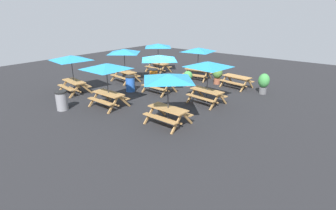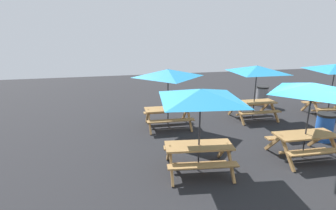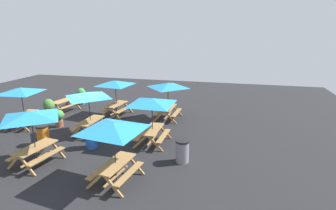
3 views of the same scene
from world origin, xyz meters
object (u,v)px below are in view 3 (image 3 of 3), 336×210
at_px(picnic_table_4, 114,131).
at_px(picnic_table_8, 115,85).
at_px(trash_bin_blue, 91,138).
at_px(picnic_table_5, 152,105).
at_px(potted_plant_1, 49,107).
at_px(potted_plant_0, 59,117).
at_px(trash_bin_gray, 182,151).
at_px(potted_plant_2, 81,95).
at_px(picnic_table_6, 88,98).
at_px(picnic_table_2, 63,103).
at_px(picnic_table_3, 31,119).
at_px(trash_bin_orange, 43,135).
at_px(picnic_table_1, 168,88).
at_px(picnic_table_0, 21,93).

height_order(picnic_table_4, picnic_table_8, same).
bearing_deg(picnic_table_8, trash_bin_blue, -161.65).
distance_m(picnic_table_5, potted_plant_1, 8.00).
bearing_deg(potted_plant_1, potted_plant_0, -128.82).
distance_m(trash_bin_gray, potted_plant_2, 11.45).
relative_size(picnic_table_6, potted_plant_2, 1.87).
xyz_separation_m(picnic_table_2, picnic_table_3, (-6.81, -3.47, 1.43)).
bearing_deg(picnic_table_4, potted_plant_1, 59.09).
bearing_deg(potted_plant_0, picnic_table_8, -39.60).
xyz_separation_m(picnic_table_3, picnic_table_6, (3.54, -0.48, 0.00)).
distance_m(picnic_table_4, picnic_table_5, 3.58).
bearing_deg(picnic_table_4, trash_bin_blue, 52.15).
height_order(picnic_table_4, trash_bin_orange, picnic_table_4).
bearing_deg(potted_plant_1, trash_bin_orange, -146.11).
xyz_separation_m(picnic_table_3, trash_bin_blue, (1.96, -1.42, -1.49)).
xyz_separation_m(picnic_table_3, potted_plant_0, (4.06, 1.87, -1.42)).
bearing_deg(picnic_table_8, picnic_table_4, -148.32).
distance_m(picnic_table_1, picnic_table_4, 7.38).
relative_size(picnic_table_2, picnic_table_3, 0.85).
distance_m(picnic_table_8, potted_plant_2, 4.26).
bearing_deg(picnic_table_2, potted_plant_1, -172.50).
xyz_separation_m(picnic_table_2, picnic_table_4, (-7.26, -7.25, 1.43)).
xyz_separation_m(picnic_table_0, trash_bin_gray, (-1.99, -9.62, -1.49)).
xyz_separation_m(picnic_table_2, trash_bin_gray, (-5.19, -9.31, -0.07)).
relative_size(trash_bin_gray, potted_plant_2, 0.79).
relative_size(picnic_table_6, trash_bin_gray, 2.38).
bearing_deg(trash_bin_blue, picnic_table_8, 11.12).
xyz_separation_m(picnic_table_0, potted_plant_2, (5.02, -0.57, -1.27)).
distance_m(trash_bin_blue, potted_plant_1, 5.98).
distance_m(picnic_table_1, picnic_table_5, 3.81).
height_order(picnic_table_1, picnic_table_2, picnic_table_1).
height_order(picnic_table_8, trash_bin_gray, picnic_table_8).
xyz_separation_m(picnic_table_8, trash_bin_blue, (-4.90, -0.96, -1.49)).
xyz_separation_m(picnic_table_0, picnic_table_4, (-4.06, -7.55, 0.00)).
distance_m(picnic_table_3, picnic_table_6, 3.57).
relative_size(picnic_table_4, potted_plant_2, 2.25).
xyz_separation_m(picnic_table_2, picnic_table_8, (0.06, -3.92, 1.43)).
distance_m(picnic_table_0, picnic_table_4, 8.57).
distance_m(picnic_table_2, potted_plant_0, 3.18).
height_order(picnic_table_0, picnic_table_5, same).
distance_m(picnic_table_0, picnic_table_8, 5.33).
relative_size(picnic_table_8, potted_plant_2, 2.25).
bearing_deg(trash_bin_orange, picnic_table_4, -114.30).
relative_size(trash_bin_orange, trash_bin_blue, 1.00).
distance_m(picnic_table_0, picnic_table_1, 8.36).
bearing_deg(picnic_table_6, trash_bin_orange, 141.98).
relative_size(picnic_table_1, picnic_table_8, 0.83).
bearing_deg(picnic_table_2, picnic_table_4, -126.49).
height_order(picnic_table_0, picnic_table_6, same).
bearing_deg(picnic_table_2, picnic_table_0, -176.87).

